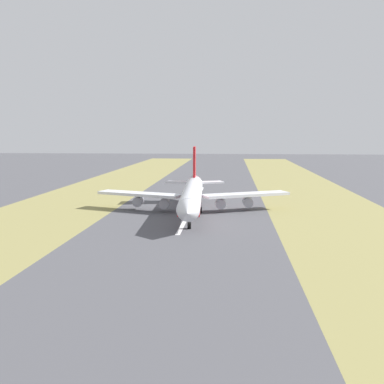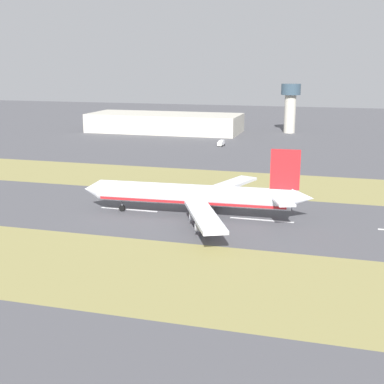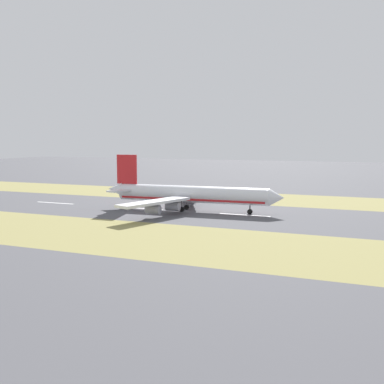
% 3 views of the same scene
% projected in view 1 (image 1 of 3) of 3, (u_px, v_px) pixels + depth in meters
% --- Properties ---
extents(ground_plane, '(800.00, 800.00, 0.00)m').
position_uv_depth(ground_plane, '(189.00, 213.00, 141.45)').
color(ground_plane, '#4C4C51').
extents(grass_median_west, '(40.00, 600.00, 0.01)m').
position_uv_depth(grass_median_west, '(335.00, 216.00, 137.55)').
color(grass_median_west, olive).
rests_on(grass_median_west, ground).
extents(grass_median_east, '(40.00, 600.00, 0.01)m').
position_uv_depth(grass_median_east, '(51.00, 211.00, 145.35)').
color(grass_median_east, olive).
rests_on(grass_median_east, ground).
extents(centreline_dash_near, '(1.20, 18.00, 0.01)m').
position_uv_depth(centreline_dash_near, '(201.00, 190.00, 199.38)').
color(centreline_dash_near, silver).
rests_on(centreline_dash_near, ground).
extents(centreline_dash_mid, '(1.20, 18.00, 0.01)m').
position_uv_depth(centreline_dash_mid, '(194.00, 204.00, 159.88)').
color(centreline_dash_mid, silver).
rests_on(centreline_dash_mid, ground).
extents(centreline_dash_far, '(1.20, 18.00, 0.01)m').
position_uv_depth(centreline_dash_far, '(181.00, 227.00, 120.38)').
color(centreline_dash_far, silver).
rests_on(centreline_dash_far, ground).
extents(airplane_main_jet, '(64.04, 67.20, 20.20)m').
position_uv_depth(airplane_main_jet, '(192.00, 194.00, 141.13)').
color(airplane_main_jet, silver).
rests_on(airplane_main_jet, ground).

